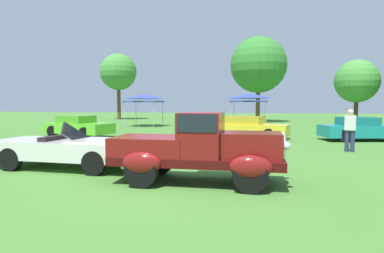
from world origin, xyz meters
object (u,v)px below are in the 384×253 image
at_px(canopy_tent_center_field, 249,97).
at_px(neighbor_convertible, 71,149).
at_px(show_car_lime, 78,126).
at_px(show_car_teal, 360,129).
at_px(show_car_yellow, 247,128).
at_px(spectator_near_truck, 350,129).
at_px(canopy_tent_left_field, 144,98).
at_px(feature_pickup_truck, 199,147).

bearing_deg(canopy_tent_center_field, neighbor_convertible, -105.53).
distance_m(show_car_lime, show_car_teal, 15.52).
height_order(show_car_yellow, show_car_teal, same).
height_order(neighbor_convertible, spectator_near_truck, spectator_near_truck).
xyz_separation_m(spectator_near_truck, canopy_tent_center_field, (-4.38, 11.32, 1.51)).
height_order(show_car_teal, canopy_tent_left_field, canopy_tent_left_field).
height_order(neighbor_convertible, show_car_lime, neighbor_convertible).
xyz_separation_m(show_car_lime, canopy_tent_center_field, (9.55, 8.12, 1.82)).
xyz_separation_m(neighbor_convertible, canopy_tent_center_field, (4.59, 16.54, 1.84)).
relative_size(show_car_lime, canopy_tent_left_field, 1.59).
bearing_deg(canopy_tent_left_field, canopy_tent_center_field, -5.63).
distance_m(show_car_teal, spectator_near_truck, 4.63).
bearing_deg(canopy_tent_center_field, show_car_yellow, -88.52).
bearing_deg(feature_pickup_truck, show_car_lime, 133.85).
xyz_separation_m(neighbor_convertible, spectator_near_truck, (8.97, 5.22, 0.33)).
distance_m(neighbor_convertible, canopy_tent_left_field, 18.00).
xyz_separation_m(neighbor_convertible, show_car_yellow, (4.78, 9.40, 0.02)).
relative_size(neighbor_convertible, show_car_yellow, 0.96).
xyz_separation_m(canopy_tent_left_field, canopy_tent_center_field, (8.81, -0.87, 0.00)).
height_order(neighbor_convertible, show_car_yellow, neighbor_convertible).
distance_m(show_car_lime, canopy_tent_left_field, 9.20).
relative_size(neighbor_convertible, canopy_tent_center_field, 1.56).
distance_m(feature_pickup_truck, show_car_yellow, 10.39).
bearing_deg(canopy_tent_center_field, canopy_tent_left_field, 174.37).
bearing_deg(neighbor_convertible, show_car_teal, 42.32).
distance_m(show_car_teal, canopy_tent_left_field, 16.78).
xyz_separation_m(spectator_near_truck, canopy_tent_left_field, (-13.19, 12.18, 1.51)).
bearing_deg(show_car_yellow, show_car_lime, -174.27).
xyz_separation_m(show_car_yellow, spectator_near_truck, (4.19, -4.18, 0.31)).
bearing_deg(show_car_teal, canopy_tent_left_field, 152.02).
distance_m(show_car_yellow, spectator_near_truck, 5.93).
bearing_deg(show_car_teal, show_car_yellow, -178.19).
distance_m(neighbor_convertible, spectator_near_truck, 10.38).
bearing_deg(show_car_yellow, feature_pickup_truck, -93.99).
distance_m(show_car_yellow, show_car_teal, 5.74).
height_order(show_car_lime, spectator_near_truck, spectator_near_truck).
relative_size(neighbor_convertible, show_car_teal, 1.05).
xyz_separation_m(neighbor_convertible, show_car_teal, (10.52, 9.58, 0.02)).
xyz_separation_m(show_car_teal, canopy_tent_center_field, (-5.92, 6.96, 1.82)).
relative_size(show_car_lime, show_car_yellow, 0.97).
relative_size(neighbor_convertible, canopy_tent_left_field, 1.57).
distance_m(neighbor_convertible, canopy_tent_center_field, 17.26).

